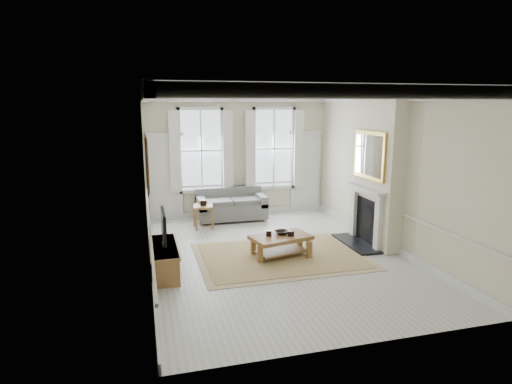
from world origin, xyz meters
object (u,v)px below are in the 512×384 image
object	(u,v)px
sofa	(231,207)
coffee_table	(281,239)
side_table	(203,210)
tv_stand	(164,259)

from	to	relation	value
sofa	coffee_table	bearing A→B (deg)	-82.87
side_table	tv_stand	world-z (taller)	side_table
sofa	side_table	world-z (taller)	sofa
coffee_table	tv_stand	size ratio (longest dim) A/B	0.91
sofa	side_table	xyz separation A→B (m)	(-0.86, -0.65, 0.13)
side_table	tv_stand	bearing A→B (deg)	-112.30
sofa	coffee_table	distance (m)	3.23
coffee_table	tv_stand	xyz separation A→B (m)	(-2.42, -0.26, -0.11)
side_table	tv_stand	xyz separation A→B (m)	(-1.16, -2.82, -0.22)
side_table	tv_stand	distance (m)	3.06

